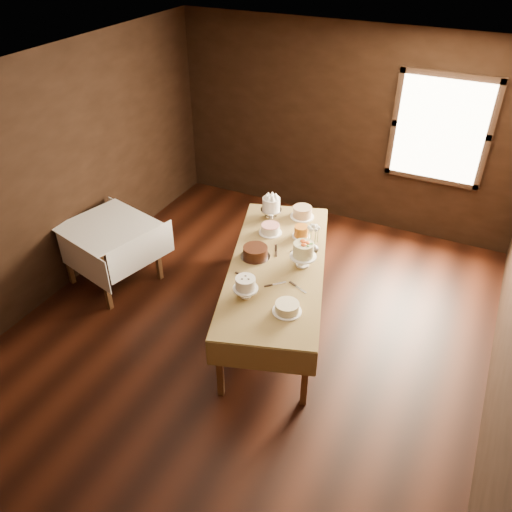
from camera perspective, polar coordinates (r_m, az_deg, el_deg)
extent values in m
cube|color=black|center=(5.89, -0.86, -8.62)|extent=(5.00, 6.00, 0.01)
cube|color=beige|center=(4.47, -1.18, 18.53)|extent=(5.00, 6.00, 0.01)
cube|color=black|center=(7.57, 9.57, 13.78)|extent=(5.00, 0.02, 2.80)
cube|color=black|center=(3.38, -26.43, -21.99)|extent=(5.00, 0.02, 2.80)
cube|color=black|center=(6.43, -21.51, 7.94)|extent=(0.02, 6.00, 2.80)
cube|color=#FFEABF|center=(7.22, 19.65, 12.92)|extent=(1.10, 0.05, 1.30)
cube|color=#4B2C16|center=(5.05, -4.00, -12.19)|extent=(0.08, 0.08, 0.72)
cube|color=#4B2C16|center=(6.86, 0.01, 2.23)|extent=(0.08, 0.08, 0.72)
cube|color=#4B2C16|center=(4.98, 5.41, -13.16)|extent=(0.08, 0.08, 0.72)
cube|color=#4B2C16|center=(6.81, 6.78, 1.68)|extent=(0.08, 0.08, 0.72)
cube|color=#4B2C16|center=(5.62, 2.34, -1.07)|extent=(1.64, 2.66, 0.04)
cube|color=olive|center=(5.61, 2.34, -0.85)|extent=(1.72, 2.74, 0.01)
cube|color=#4B2C16|center=(6.82, -20.12, -0.15)|extent=(0.07, 0.07, 0.77)
cube|color=#4B2C16|center=(7.14, -14.91, 2.59)|extent=(0.07, 0.07, 0.77)
cube|color=#4B2C16|center=(6.24, -16.26, -2.83)|extent=(0.07, 0.07, 0.77)
cube|color=#4B2C16|center=(6.59, -10.81, 0.29)|extent=(0.07, 0.07, 0.77)
cube|color=#4B2C16|center=(6.47, -16.09, 3.01)|extent=(1.08, 1.08, 0.04)
cube|color=white|center=(6.46, -16.12, 3.21)|extent=(1.18, 1.18, 0.01)
cylinder|color=silver|center=(6.40, 1.67, 4.78)|extent=(0.26, 0.26, 0.12)
cylinder|color=white|center=(6.33, 1.69, 5.87)|extent=(0.23, 0.23, 0.15)
cylinder|color=white|center=(6.46, 5.10, 4.35)|extent=(0.30, 0.30, 0.01)
cylinder|color=#CCAB88|center=(6.42, 5.13, 4.89)|extent=(0.25, 0.25, 0.13)
cylinder|color=white|center=(6.11, 1.59, 2.61)|extent=(0.27, 0.27, 0.01)
cylinder|color=white|center=(6.09, 1.60, 3.02)|extent=(0.31, 0.31, 0.09)
cylinder|color=white|center=(6.07, 4.98, 2.19)|extent=(0.22, 0.22, 0.01)
cylinder|color=#B56419|center=(6.03, 5.01, 2.75)|extent=(0.22, 0.22, 0.13)
cylinder|color=silver|center=(5.69, -0.07, -0.06)|extent=(0.33, 0.33, 0.01)
cylinder|color=#36170B|center=(5.66, -0.07, 0.47)|extent=(0.37, 0.37, 0.12)
cylinder|color=white|center=(5.55, 5.18, -0.45)|extent=(0.29, 0.29, 0.14)
cylinder|color=beige|center=(5.47, 5.26, 0.80)|extent=(0.29, 0.29, 0.15)
cylinder|color=white|center=(5.12, -1.17, -3.94)|extent=(0.25, 0.25, 0.12)
cylinder|color=white|center=(5.05, -1.18, -2.90)|extent=(0.28, 0.28, 0.12)
cylinder|color=white|center=(4.98, 3.43, -6.10)|extent=(0.28, 0.28, 0.01)
cylinder|color=beige|center=(4.94, 3.45, -5.65)|extent=(0.25, 0.25, 0.09)
cube|color=silver|center=(5.31, 2.58, -3.03)|extent=(0.19, 0.19, 0.01)
cube|color=silver|center=(5.25, 4.98, -3.70)|extent=(0.23, 0.12, 0.01)
cube|color=silver|center=(5.84, 2.21, 0.88)|extent=(0.12, 0.23, 0.01)
cube|color=silver|center=(5.87, 5.18, 0.90)|extent=(0.16, 0.21, 0.01)
cube|color=silver|center=(5.39, -0.84, -2.40)|extent=(0.24, 0.05, 0.01)
imported|color=#2D2823|center=(5.75, 6.23, 0.94)|extent=(0.16, 0.16, 0.15)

